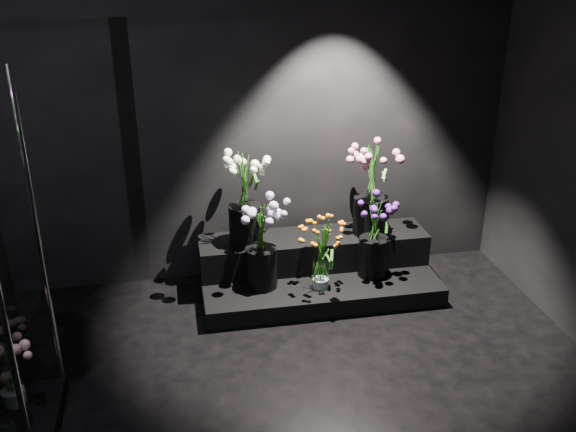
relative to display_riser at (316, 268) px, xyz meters
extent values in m
plane|color=black|center=(-0.39, 0.37, 1.23)|extent=(4.00, 0.00, 4.00)
cube|color=black|center=(0.00, -0.09, -0.09)|extent=(1.83, 0.82, 0.15)
cube|color=black|center=(0.00, 0.11, 0.11)|extent=(1.83, 0.41, 0.25)
cylinder|color=white|center=(-0.03, -0.27, 0.09)|extent=(0.13, 0.13, 0.21)
cylinder|color=black|center=(-0.47, -0.17, 0.14)|extent=(0.24, 0.24, 0.32)
cylinder|color=black|center=(0.42, -0.15, 0.14)|extent=(0.23, 0.23, 0.32)
cylinder|color=black|center=(-0.55, 0.08, 0.40)|extent=(0.25, 0.25, 0.32)
cylinder|color=black|center=(0.46, 0.08, 0.39)|extent=(0.28, 0.28, 0.31)
cylinder|color=white|center=(-2.08, -1.16, 0.06)|extent=(0.14, 0.14, 0.27)
camera|label=1|loc=(-1.06, -4.41, 2.43)|focal=40.00mm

